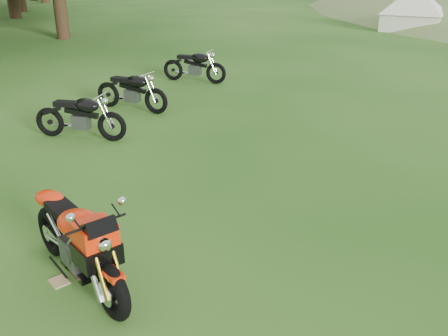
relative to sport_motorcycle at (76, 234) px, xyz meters
The scene contains 8 objects.
ground 1.94m from the sport_motorcycle, 79.79° to the left, with size 120.00×120.00×0.00m, color #194D10.
treeline 25.89m from the sport_motorcycle, 139.47° to the left, with size 28.00×32.00×14.00m, color black, non-canonical shape.
sport_motorcycle is the anchor object (origin of this frame).
plywood_board 0.65m from the sport_motorcycle, 147.36° to the right, with size 0.22×0.17×0.02m, color tan.
vintage_moto_b 6.79m from the sport_motorcycle, 124.64° to the left, with size 1.89×0.44×0.99m, color black, non-canonical shape.
vintage_moto_c 4.93m from the sport_motorcycle, 134.44° to the left, with size 1.87×0.43×0.98m, color black, non-canonical shape.
vintage_moto_d 9.69m from the sport_motorcycle, 115.41° to the left, with size 1.87×0.43×0.99m, color black, non-canonical shape.
tent_left 23.40m from the sport_motorcycle, 92.17° to the left, with size 2.69×2.69×2.33m, color silver, non-canonical shape.
Camera 1 is at (3.37, -5.06, 3.36)m, focal length 40.00 mm.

